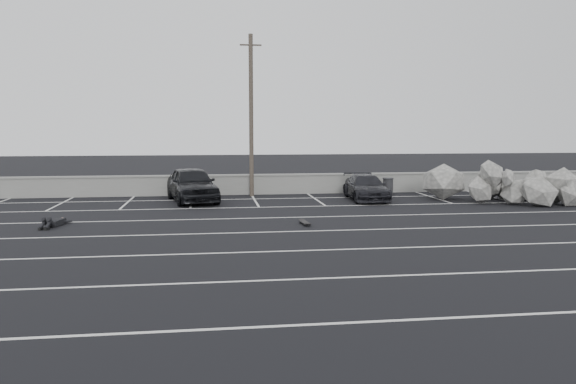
{
  "coord_description": "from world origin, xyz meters",
  "views": [
    {
      "loc": [
        -1.06,
        -15.42,
        3.44
      ],
      "look_at": [
        1.88,
        6.02,
        1.0
      ],
      "focal_mm": 35.0,
      "sensor_mm": 36.0,
      "label": 1
    }
  ],
  "objects": [
    {
      "name": "person",
      "position": [
        -6.58,
        5.37,
        0.21
      ],
      "size": [
        1.6,
        2.41,
        0.42
      ],
      "primitive_type": null,
      "rotation": [
        0.0,
        0.0,
        -0.19
      ],
      "color": "black",
      "rests_on": "ground"
    },
    {
      "name": "car_left",
      "position": [
        -1.99,
        11.49,
        0.83
      ],
      "size": [
        2.93,
        5.15,
        1.65
      ],
      "primitive_type": "imported",
      "rotation": [
        0.0,
        0.0,
        0.21
      ],
      "color": "black",
      "rests_on": "ground"
    },
    {
      "name": "seawall",
      "position": [
        0.0,
        14.0,
        0.55
      ],
      "size": [
        50.0,
        0.45,
        1.06
      ],
      "color": "gray",
      "rests_on": "ground"
    },
    {
      "name": "trash_bin",
      "position": [
        8.1,
        12.81,
        0.45
      ],
      "size": [
        0.72,
        0.72,
        0.89
      ],
      "rotation": [
        0.0,
        0.0,
        -0.27
      ],
      "color": "#28282A",
      "rests_on": "ground"
    },
    {
      "name": "car_right",
      "position": [
        6.38,
        10.91,
        0.61
      ],
      "size": [
        1.9,
        4.28,
        1.22
      ],
      "primitive_type": "imported",
      "rotation": [
        0.0,
        0.0,
        -0.05
      ],
      "color": "black",
      "rests_on": "ground"
    },
    {
      "name": "skateboard",
      "position": [
        2.25,
        4.26,
        0.08
      ],
      "size": [
        0.3,
        0.89,
        0.11
      ],
      "rotation": [
        0.0,
        0.0,
        0.08
      ],
      "color": "black",
      "rests_on": "ground"
    },
    {
      "name": "stall_lines",
      "position": [
        -0.08,
        4.41,
        0.0
      ],
      "size": [
        36.0,
        20.05,
        0.01
      ],
      "color": "silver",
      "rests_on": "ground"
    },
    {
      "name": "ground",
      "position": [
        0.0,
        0.0,
        0.0
      ],
      "size": [
        120.0,
        120.0,
        0.0
      ],
      "primitive_type": "plane",
      "color": "black",
      "rests_on": "ground"
    },
    {
      "name": "utility_pole",
      "position": [
        0.98,
        13.2,
        4.13
      ],
      "size": [
        1.09,
        0.22,
        8.15
      ],
      "color": "#4C4238",
      "rests_on": "ground"
    },
    {
      "name": "riprap_pile",
      "position": [
        12.68,
        9.22,
        0.67
      ],
      "size": [
        6.65,
        4.88,
        1.77
      ],
      "color": "#A3A099",
      "rests_on": "ground"
    }
  ]
}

